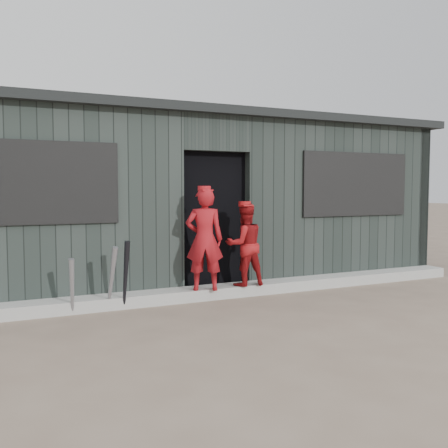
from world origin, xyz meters
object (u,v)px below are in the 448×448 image
player_red_right (245,244)px  dugout (181,200)px  bat_left (72,287)px  bat_right (126,276)px  bat_mid (112,279)px  player_red_left (204,239)px  player_grey_back (241,242)px

player_red_right → dugout: bearing=-79.4°
bat_left → bat_right: bat_right is taller
bat_mid → player_red_left: bearing=3.5°
bat_mid → player_red_left: 1.30m
player_red_right → bat_mid: bearing=6.2°
bat_right → player_red_right: bearing=4.7°
bat_right → player_red_left: size_ratio=0.65×
bat_right → player_grey_back: 2.13m
bat_left → bat_mid: 0.46m
bat_left → player_red_right: player_red_right is taller
bat_mid → player_red_right: player_red_right is taller
player_red_left → dugout: size_ratio=0.16×
bat_mid → bat_right: 0.17m
player_red_left → dugout: (0.35, 1.85, 0.47)m
bat_left → bat_right: (0.63, -0.00, 0.09)m
player_grey_back → player_red_right: bearing=57.0°
player_red_left → bat_right: bearing=23.7°
bat_left → player_red_left: (1.69, 0.07, 0.48)m
player_red_left → player_red_right: 0.64m
bat_right → player_red_right: 1.72m
bat_mid → dugout: (1.58, 1.93, 0.88)m
bat_right → player_red_right: (1.69, 0.14, 0.29)m
bat_right → player_grey_back: size_ratio=0.63×
bat_left → bat_right: size_ratio=0.80×
bat_left → bat_right: 0.63m
player_red_right → player_grey_back: 0.71m
bat_left → player_red_right: (2.31, 0.14, 0.37)m
dugout → player_red_right: bearing=-81.2°
bat_right → player_red_right: size_ratio=0.76×
bat_left → player_red_left: bearing=2.3°
dugout → bat_mid: bearing=-129.4°
bat_right → player_red_left: bearing=3.7°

